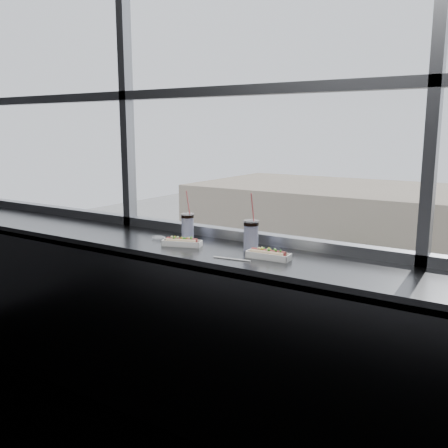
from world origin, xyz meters
The scene contains 15 objects.
wall_back_lower centered at (0.00, 1.50, 0.55)m, with size 6.00×6.00×0.00m, color black.
window_glass centered at (0.00, 1.52, 2.30)m, with size 6.00×6.00×0.00m, color silver.
window_mullions centered at (0.00, 1.50, 2.30)m, with size 6.00×0.08×2.40m, color gray, non-canonical shape.
counter centered at (0.00, 1.23, 1.07)m, with size 6.00×0.55×0.06m, color #58595B.
counter_fascia centered at (0.00, 0.97, 0.55)m, with size 6.00×0.04×1.04m, color #58595B.
hotdog_tray_left centered at (-0.28, 1.17, 1.12)m, with size 0.24×0.15×0.06m.
hotdog_tray_right centered at (0.29, 1.19, 1.12)m, with size 0.24×0.09×0.06m.
soda_cup_left centered at (-0.37, 1.34, 1.19)m, with size 0.08×0.08×0.31m.
soda_cup_right centered at (0.12, 1.29, 1.20)m, with size 0.09×0.09×0.33m.
loose_straw centered at (0.13, 1.07, 1.10)m, with size 0.01×0.01×0.21m, color white.
wrapper centered at (-0.51, 1.23, 1.11)m, with size 0.10×0.07×0.02m, color silver.
car_near_a centered at (-12.15, 17.50, -9.96)m, with size 5.89×2.45×1.96m, color #9C9C9C.
car_far_a centered at (-10.41, 25.50, -9.85)m, with size 6.57×2.74×2.19m, color #323232.
pedestrian_a centered at (-7.76, 29.77, -9.93)m, with size 0.91×0.68×2.05m, color #66605B.
tree_left centered at (-8.97, 29.50, -7.59)m, with size 3.21×3.21×5.02m.
Camera 1 is at (1.49, -1.09, 1.78)m, focal length 40.00 mm.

